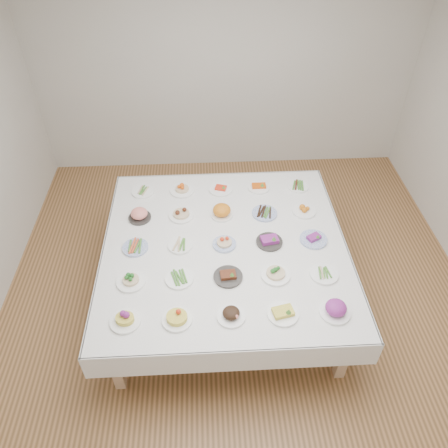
{
  "coord_description": "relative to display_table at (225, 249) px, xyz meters",
  "views": [
    {
      "loc": [
        -0.32,
        -3.0,
        3.72
      ],
      "look_at": [
        -0.15,
        0.13,
        0.88
      ],
      "focal_mm": 35.0,
      "sensor_mm": 36.0,
      "label": 1
    }
  ],
  "objects": [
    {
      "name": "dish_23",
      "position": [
        0.43,
        0.86,
        0.1
      ],
      "size": [
        0.23,
        0.23,
        0.1
      ],
      "color": "white",
      "rests_on": "display_table"
    },
    {
      "name": "dish_1",
      "position": [
        -0.44,
        -0.86,
        0.13
      ],
      "size": [
        0.24,
        0.24,
        0.14
      ],
      "color": "white",
      "rests_on": "display_table"
    },
    {
      "name": "room_envelope",
      "position": [
        0.15,
        0.02,
        1.14
      ],
      "size": [
        5.02,
        5.02,
        2.81
      ],
      "color": "#A57245",
      "rests_on": "ground"
    },
    {
      "name": "dish_3",
      "position": [
        0.43,
        -0.85,
        0.11
      ],
      "size": [
        0.25,
        0.25,
        0.12
      ],
      "color": "white",
      "rests_on": "display_table"
    },
    {
      "name": "dish_4",
      "position": [
        0.86,
        -0.86,
        0.14
      ],
      "size": [
        0.26,
        0.26,
        0.15
      ],
      "color": "white",
      "rests_on": "display_table"
    },
    {
      "name": "dish_15",
      "position": [
        -0.85,
        0.42,
        0.13
      ],
      "size": [
        0.24,
        0.24,
        0.14
      ],
      "color": "#2E2B29",
      "rests_on": "display_table"
    },
    {
      "name": "dish_24",
      "position": [
        0.87,
        0.86,
        0.09
      ],
      "size": [
        0.23,
        0.23,
        0.06
      ],
      "color": "white",
      "rests_on": "display_table"
    },
    {
      "name": "dish_6",
      "position": [
        -0.43,
        -0.42,
        0.09
      ],
      "size": [
        0.26,
        0.25,
        0.06
      ],
      "color": "white",
      "rests_on": "display_table"
    },
    {
      "name": "dish_16",
      "position": [
        -0.43,
        0.44,
        0.13
      ],
      "size": [
        0.25,
        0.25,
        0.14
      ],
      "color": "white",
      "rests_on": "display_table"
    },
    {
      "name": "dish_18",
      "position": [
        0.44,
        0.42,
        0.09
      ],
      "size": [
        0.26,
        0.26,
        0.06
      ],
      "color": "#4C66B2",
      "rests_on": "display_table"
    },
    {
      "name": "dish_7",
      "position": [
        0.01,
        -0.42,
        0.11
      ],
      "size": [
        0.26,
        0.26,
        0.11
      ],
      "color": "#2E2B29",
      "rests_on": "display_table"
    },
    {
      "name": "display_table",
      "position": [
        0.0,
        0.0,
        0.0
      ],
      "size": [
        2.36,
        2.36,
        0.75
      ],
      "color": "white",
      "rests_on": "ground"
    },
    {
      "name": "dish_22",
      "position": [
        0.0,
        0.85,
        0.1
      ],
      "size": [
        0.26,
        0.26,
        0.1
      ],
      "color": "white",
      "rests_on": "display_table"
    },
    {
      "name": "dish_0",
      "position": [
        -0.86,
        -0.85,
        0.13
      ],
      "size": [
        0.25,
        0.25,
        0.14
      ],
      "color": "white",
      "rests_on": "display_table"
    },
    {
      "name": "dish_11",
      "position": [
        -0.43,
        -0.0,
        0.09
      ],
      "size": [
        0.24,
        0.23,
        0.06
      ],
      "color": "white",
      "rests_on": "display_table"
    },
    {
      "name": "dish_12",
      "position": [
        -0.01,
        -0.01,
        0.12
      ],
      "size": [
        0.22,
        0.22,
        0.12
      ],
      "color": "#4C66B2",
      "rests_on": "display_table"
    },
    {
      "name": "dish_14",
      "position": [
        0.86,
        0.01,
        0.1
      ],
      "size": [
        0.26,
        0.26,
        0.1
      ],
      "color": "#4C66B2",
      "rests_on": "display_table"
    },
    {
      "name": "dish_19",
      "position": [
        0.85,
        0.44,
        0.1
      ],
      "size": [
        0.24,
        0.24,
        0.09
      ],
      "color": "white",
      "rests_on": "display_table"
    },
    {
      "name": "dish_2",
      "position": [
        0.0,
        -0.85,
        0.12
      ],
      "size": [
        0.23,
        0.23,
        0.13
      ],
      "color": "white",
      "rests_on": "display_table"
    },
    {
      "name": "dish_13",
      "position": [
        0.43,
        -0.0,
        0.11
      ],
      "size": [
        0.25,
        0.25,
        0.11
      ],
      "color": "#2E2B29",
      "rests_on": "display_table"
    },
    {
      "name": "dish_10",
      "position": [
        -0.86,
        -0.01,
        0.09
      ],
      "size": [
        0.24,
        0.24,
        0.06
      ],
      "color": "#4C66B2",
      "rests_on": "display_table"
    },
    {
      "name": "dish_20",
      "position": [
        -0.86,
        0.86,
        0.08
      ],
      "size": [
        0.24,
        0.24,
        0.05
      ],
      "color": "white",
      "rests_on": "display_table"
    },
    {
      "name": "dish_17",
      "position": [
        -0.01,
        0.42,
        0.13
      ],
      "size": [
        0.22,
        0.22,
        0.14
      ],
      "color": "white",
      "rests_on": "display_table"
    },
    {
      "name": "dish_8",
      "position": [
        0.43,
        -0.42,
        0.13
      ],
      "size": [
        0.26,
        0.26,
        0.14
      ],
      "color": "white",
      "rests_on": "display_table"
    },
    {
      "name": "dish_21",
      "position": [
        -0.42,
        0.86,
        0.13
      ],
      "size": [
        0.27,
        0.27,
        0.14
      ],
      "color": "white",
      "rests_on": "display_table"
    },
    {
      "name": "dish_9",
      "position": [
        0.87,
        -0.44,
        0.08
      ],
      "size": [
        0.25,
        0.25,
        0.05
      ],
      "color": "white",
      "rests_on": "display_table"
    },
    {
      "name": "dish_5",
      "position": [
        -0.85,
        -0.43,
        0.12
      ],
      "size": [
        0.25,
        0.25,
        0.13
      ],
      "color": "white",
      "rests_on": "display_table"
    }
  ]
}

